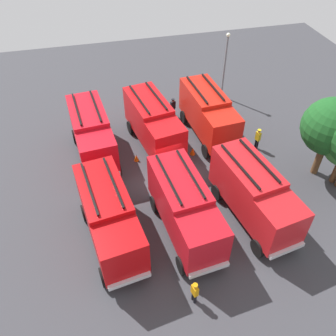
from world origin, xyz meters
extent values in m
plane|color=#38383D|center=(0.00, 0.00, 0.00)|extent=(51.61, 51.61, 0.00)
cube|color=red|center=(-1.83, -4.57, 2.10)|extent=(2.43, 2.70, 2.60)
cube|color=#8C9EAD|center=(-0.79, -4.47, 2.41)|extent=(0.28, 2.12, 1.46)
cube|color=red|center=(-5.32, -4.91, 2.25)|extent=(5.02, 2.95, 2.90)
cube|color=black|center=(-5.38, -4.22, 3.82)|extent=(4.31, 0.54, 0.12)
cube|color=black|center=(-5.25, -5.59, 3.82)|extent=(4.31, 0.54, 0.12)
cube|color=silver|center=(-0.64, -4.45, 0.95)|extent=(0.43, 2.38, 0.28)
cylinder|color=black|center=(-1.75, -3.36, 0.55)|extent=(1.13, 0.45, 1.10)
cylinder|color=black|center=(-1.52, -5.74, 0.55)|extent=(1.13, 0.45, 1.10)
cylinder|color=black|center=(-6.63, -3.83, 0.55)|extent=(1.13, 0.45, 1.10)
cylinder|color=black|center=(-6.39, -6.22, 0.55)|extent=(1.13, 0.45, 1.10)
cube|color=#BE0A0D|center=(6.45, -4.15, 2.10)|extent=(2.53, 2.78, 2.60)
cube|color=#8C9EAD|center=(7.49, -4.00, 2.41)|extent=(0.38, 2.12, 1.46)
cube|color=#BE0A0D|center=(2.99, -4.64, 2.25)|extent=(5.10, 3.15, 2.90)
cube|color=black|center=(2.89, -3.96, 3.82)|extent=(4.29, 0.73, 0.12)
cube|color=black|center=(3.09, -5.32, 3.82)|extent=(4.29, 0.73, 0.12)
cube|color=silver|center=(7.64, -3.98, 0.95)|extent=(0.53, 2.38, 0.28)
cylinder|color=black|center=(6.48, -2.93, 0.55)|extent=(1.14, 0.50, 1.10)
cylinder|color=black|center=(6.82, -5.31, 0.55)|extent=(1.14, 0.50, 1.10)
cylinder|color=black|center=(1.63, -3.62, 0.55)|extent=(1.14, 0.50, 1.10)
cylinder|color=black|center=(1.97, -6.00, 0.55)|extent=(1.14, 0.50, 1.10)
cube|color=red|center=(-2.13, 0.36, 2.10)|extent=(2.59, 2.84, 2.60)
cube|color=#8C9EAD|center=(-1.09, 0.54, 2.41)|extent=(0.44, 2.11, 1.46)
cube|color=red|center=(-5.57, -0.24, 2.25)|extent=(5.15, 3.28, 2.90)
cube|color=black|center=(-5.69, 0.44, 3.82)|extent=(4.28, 0.85, 0.12)
cube|color=black|center=(-5.46, -0.91, 3.82)|extent=(4.28, 0.85, 0.12)
cube|color=silver|center=(-0.94, 0.56, 0.95)|extent=(0.60, 2.37, 0.28)
cylinder|color=black|center=(-2.13, 1.58, 0.55)|extent=(1.14, 0.53, 1.10)
cylinder|color=black|center=(-1.72, -0.79, 0.55)|extent=(1.14, 0.53, 1.10)
cylinder|color=black|center=(-6.96, 0.74, 0.55)|extent=(1.14, 0.53, 1.10)
cylinder|color=black|center=(-6.55, -1.62, 0.55)|extent=(1.14, 0.53, 1.10)
cube|color=red|center=(6.83, 0.21, 2.10)|extent=(2.45, 2.72, 2.60)
cube|color=#8C9EAD|center=(7.88, 0.32, 2.41)|extent=(0.30, 2.12, 1.46)
cube|color=red|center=(3.35, -0.15, 2.25)|extent=(5.03, 2.99, 2.90)
cube|color=black|center=(3.28, 0.53, 3.82)|extent=(4.31, 0.57, 0.12)
cube|color=black|center=(3.42, -0.84, 3.82)|extent=(4.31, 0.57, 0.12)
cube|color=silver|center=(8.02, 0.34, 0.95)|extent=(0.45, 2.38, 0.28)
cylinder|color=black|center=(6.91, 1.43, 0.55)|extent=(1.13, 0.46, 1.10)
cylinder|color=black|center=(7.16, -0.96, 0.55)|extent=(1.13, 0.46, 1.10)
cylinder|color=black|center=(2.03, 0.92, 0.55)|extent=(1.13, 0.46, 1.10)
cylinder|color=black|center=(2.28, -1.47, 0.55)|extent=(1.13, 0.46, 1.10)
cube|color=red|center=(-2.35, 4.73, 2.10)|extent=(2.39, 2.67, 2.60)
cube|color=#8C9EAD|center=(-1.31, 4.81, 2.41)|extent=(0.25, 2.12, 1.46)
cube|color=red|center=(-5.84, 4.45, 2.25)|extent=(4.99, 2.88, 2.90)
cube|color=black|center=(-5.90, 5.13, 3.82)|extent=(4.32, 0.47, 0.12)
cube|color=black|center=(-5.79, 3.76, 3.82)|extent=(4.32, 0.47, 0.12)
cube|color=silver|center=(-1.16, 4.82, 0.95)|extent=(0.39, 2.38, 0.28)
cylinder|color=black|center=(-2.25, 5.94, 0.55)|extent=(1.12, 0.44, 1.10)
cylinder|color=black|center=(-2.06, 3.55, 0.55)|extent=(1.12, 0.44, 1.10)
cylinder|color=black|center=(-7.14, 5.55, 0.55)|extent=(1.12, 0.44, 1.10)
cylinder|color=black|center=(-6.94, 3.15, 0.55)|extent=(1.12, 0.44, 1.10)
cube|color=red|center=(6.72, 4.85, 2.10)|extent=(2.58, 2.83, 2.60)
cube|color=#8C9EAD|center=(7.76, 5.02, 2.41)|extent=(0.43, 2.11, 1.46)
cube|color=red|center=(3.27, 4.27, 2.25)|extent=(5.15, 3.26, 2.90)
cube|color=black|center=(3.16, 4.95, 3.82)|extent=(4.28, 0.83, 0.12)
cube|color=black|center=(3.38, 3.59, 3.82)|extent=(4.28, 0.83, 0.12)
cube|color=silver|center=(7.91, 5.05, 0.95)|extent=(0.59, 2.38, 0.28)
cylinder|color=black|center=(6.72, 6.07, 0.55)|extent=(1.14, 0.53, 1.10)
cylinder|color=black|center=(7.12, 3.70, 0.55)|extent=(1.14, 0.53, 1.10)
cylinder|color=black|center=(1.89, 5.26, 0.55)|extent=(1.14, 0.53, 1.10)
cylinder|color=black|center=(2.29, 2.89, 0.55)|extent=(1.14, 0.53, 1.10)
cylinder|color=black|center=(-1.98, 7.82, 0.42)|extent=(0.16, 0.16, 0.84)
cylinder|color=black|center=(-2.19, 7.77, 0.42)|extent=(0.16, 0.16, 0.84)
cube|color=gold|center=(-2.08, 7.80, 1.21)|extent=(0.46, 0.33, 0.73)
sphere|color=beige|center=(-2.08, 7.80, 1.70)|extent=(0.24, 0.24, 0.24)
cylinder|color=gold|center=(-2.08, 7.80, 1.79)|extent=(0.30, 0.30, 0.07)
cylinder|color=black|center=(-8.12, 2.54, 0.41)|extent=(0.16, 0.16, 0.82)
cylinder|color=black|center=(-8.05, 2.34, 0.41)|extent=(0.16, 0.16, 0.82)
cube|color=black|center=(-8.08, 2.44, 1.17)|extent=(0.36, 0.47, 0.71)
sphere|color=beige|center=(-8.08, 2.44, 1.64)|extent=(0.23, 0.23, 0.23)
cylinder|color=black|center=(-8.08, 2.44, 1.73)|extent=(0.29, 0.29, 0.07)
cylinder|color=black|center=(9.14, -0.78, 0.38)|extent=(0.16, 0.16, 0.76)
cylinder|color=black|center=(8.94, -0.83, 0.38)|extent=(0.16, 0.16, 0.76)
cube|color=orange|center=(9.04, -0.80, 1.09)|extent=(0.47, 0.34, 0.66)
sphere|color=tan|center=(9.04, -0.80, 1.53)|extent=(0.22, 0.22, 0.22)
cylinder|color=orange|center=(9.04, -0.80, 1.62)|extent=(0.27, 0.27, 0.06)
cylinder|color=brown|center=(1.55, 10.84, 1.24)|extent=(0.49, 0.49, 2.47)
sphere|color=#19511E|center=(1.55, 10.84, 4.15)|extent=(3.96, 3.96, 3.96)
cylinder|color=brown|center=(2.71, 11.62, 1.05)|extent=(0.42, 0.42, 2.11)
cone|color=#F2600C|center=(-2.60, 2.64, 0.31)|extent=(0.44, 0.44, 0.62)
cone|color=#F2600C|center=(-2.91, -1.80, 0.28)|extent=(0.39, 0.39, 0.56)
cylinder|color=slate|center=(-10.25, 7.86, 2.92)|extent=(0.16, 0.16, 5.85)
sphere|color=#F2EFCC|center=(-10.25, 7.86, 6.03)|extent=(0.36, 0.36, 0.36)
camera|label=1|loc=(17.41, -4.28, 17.91)|focal=37.37mm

